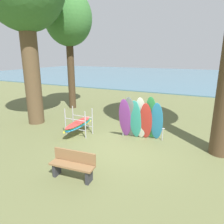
{
  "coord_description": "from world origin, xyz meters",
  "views": [
    {
      "loc": [
        2.92,
        -7.25,
        3.66
      ],
      "look_at": [
        -1.08,
        1.05,
        1.1
      ],
      "focal_mm": 33.43,
      "sensor_mm": 36.0,
      "label": 1
    }
  ],
  "objects_px": {
    "tree_mid_behind": "(68,20)",
    "leaning_board_pile": "(140,120)",
    "board_storage_rack": "(78,124)",
    "park_bench": "(73,164)"
  },
  "relations": [
    {
      "from": "tree_mid_behind",
      "to": "leaning_board_pile",
      "type": "height_order",
      "value": "tree_mid_behind"
    },
    {
      "from": "board_storage_rack",
      "to": "tree_mid_behind",
      "type": "bearing_deg",
      "value": 129.05
    },
    {
      "from": "tree_mid_behind",
      "to": "board_storage_rack",
      "type": "relative_size",
      "value": 3.59
    },
    {
      "from": "tree_mid_behind",
      "to": "park_bench",
      "type": "distance_m",
      "value": 10.35
    },
    {
      "from": "tree_mid_behind",
      "to": "board_storage_rack",
      "type": "height_order",
      "value": "tree_mid_behind"
    },
    {
      "from": "tree_mid_behind",
      "to": "leaning_board_pile",
      "type": "bearing_deg",
      "value": -30.03
    },
    {
      "from": "park_bench",
      "to": "board_storage_rack",
      "type": "bearing_deg",
      "value": 121.93
    },
    {
      "from": "leaning_board_pile",
      "to": "park_bench",
      "type": "distance_m",
      "value": 3.76
    },
    {
      "from": "board_storage_rack",
      "to": "leaning_board_pile",
      "type": "bearing_deg",
      "value": 9.96
    },
    {
      "from": "leaning_board_pile",
      "to": "park_bench",
      "type": "height_order",
      "value": "leaning_board_pile"
    }
  ]
}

